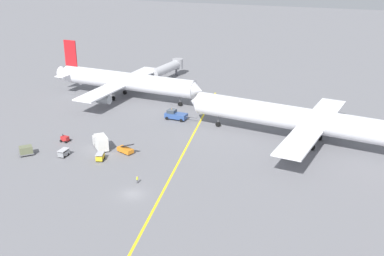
# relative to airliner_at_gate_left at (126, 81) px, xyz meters

# --- Properties ---
(ground_plane) EXTENTS (600.00, 600.00, 0.00)m
(ground_plane) POSITION_rel_airliner_at_gate_left_xyz_m (27.94, -54.83, -5.50)
(ground_plane) COLOR slate
(taxiway_stripe) EXTENTS (15.77, 119.09, 0.01)m
(taxiway_stripe) POSITION_rel_airliner_at_gate_left_xyz_m (32.17, -44.83, -5.50)
(taxiway_stripe) COLOR yellow
(taxiway_stripe) RESTS_ON ground
(airliner_at_gate_left) EXTENTS (50.55, 41.15, 16.62)m
(airliner_at_gate_left) POSITION_rel_airliner_at_gate_left_xyz_m (0.00, 0.00, 0.00)
(airliner_at_gate_left) COLOR silver
(airliner_at_gate_left) RESTS_ON ground
(airliner_being_pushed) EXTENTS (60.99, 43.20, 16.22)m
(airliner_being_pushed) POSITION_rel_airliner_at_gate_left_xyz_m (56.03, -18.25, 0.30)
(airliner_being_pushed) COLOR silver
(airliner_being_pushed) RESTS_ON ground
(pushback_tug) EXTENTS (9.28, 3.51, 2.96)m
(pushback_tug) POSITION_rel_airliner_at_gate_left_xyz_m (21.05, -12.79, -4.24)
(pushback_tug) COLOR #2D4C8C
(pushback_tug) RESTS_ON ground
(gse_container_dolly_flat) EXTENTS (3.82, 3.81, 2.15)m
(gse_container_dolly_flat) POSITION_rel_airliner_at_gate_left_xyz_m (-3.00, -46.05, -4.33)
(gse_container_dolly_flat) COLOR slate
(gse_container_dolly_flat) RESTS_ON ground
(gse_baggage_cart_trailing) EXTENTS (2.23, 3.05, 1.71)m
(gse_baggage_cart_trailing) POSITION_rel_airliner_at_gate_left_xyz_m (14.40, -43.07, -4.64)
(gse_baggage_cart_trailing) COLOR gold
(gse_baggage_cart_trailing) RESTS_ON ground
(gse_belt_loader_portside) EXTENTS (5.01, 3.22, 3.02)m
(gse_belt_loader_portside) POSITION_rel_airliner_at_gate_left_xyz_m (18.00, -37.68, -4.68)
(gse_belt_loader_portside) COLOR orange
(gse_belt_loader_portside) RESTS_ON ground
(gse_gpu_cart_small) EXTENTS (2.29, 1.86, 1.90)m
(gse_gpu_cart_small) POSITION_rel_airliner_at_gate_left_xyz_m (1.03, -36.36, -4.71)
(gse_gpu_cart_small) COLOR red
(gse_gpu_cart_small) RESTS_ON ground
(gse_catering_truck_tall) EXTENTS (5.77, 5.88, 3.50)m
(gse_catering_truck_tall) POSITION_rel_airliner_at_gate_left_xyz_m (11.45, -37.41, -3.74)
(gse_catering_truck_tall) COLOR silver
(gse_catering_truck_tall) RESTS_ON ground
(gse_baggage_cart_near_cluster) EXTENTS (1.67, 2.78, 1.71)m
(gse_baggage_cart_near_cluster) POSITION_rel_airliner_at_gate_left_xyz_m (5.54, -43.93, -4.64)
(gse_baggage_cart_near_cluster) COLOR gray
(gse_baggage_cart_near_cluster) RESTS_ON ground
(ground_crew_ramp_agent_by_cones) EXTENTS (0.36, 0.50, 1.57)m
(ground_crew_ramp_agent_by_cones) POSITION_rel_airliner_at_gate_left_xyz_m (26.86, -50.43, -4.69)
(ground_crew_ramp_agent_by_cones) COLOR #4C4C51
(ground_crew_ramp_agent_by_cones) RESTS_ON ground
(jet_bridge) EXTENTS (6.02, 18.44, 5.99)m
(jet_bridge) POSITION_rel_airliner_at_gate_left_xyz_m (4.30, 25.44, -1.29)
(jet_bridge) COLOR #B7B7BC
(jet_bridge) RESTS_ON ground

